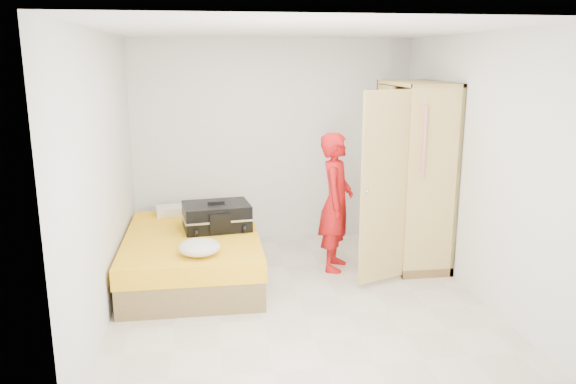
{
  "coord_description": "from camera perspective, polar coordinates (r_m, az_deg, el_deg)",
  "views": [
    {
      "loc": [
        -0.86,
        -5.19,
        2.36
      ],
      "look_at": [
        -0.04,
        0.42,
        1.0
      ],
      "focal_mm": 35.0,
      "sensor_mm": 36.0,
      "label": 1
    }
  ],
  "objects": [
    {
      "name": "wardrobe",
      "position": [
        6.6,
        12.38,
        1.28
      ],
      "size": [
        1.13,
        1.4,
        2.1
      ],
      "color": "#D5B868",
      "rests_on": "ground"
    },
    {
      "name": "room",
      "position": [
        5.36,
        1.06,
        2.1
      ],
      "size": [
        4.0,
        4.02,
        2.6
      ],
      "color": "beige",
      "rests_on": "ground"
    },
    {
      "name": "pillow",
      "position": [
        6.99,
        -11.07,
        -1.78
      ],
      "size": [
        0.57,
        0.35,
        0.1
      ],
      "primitive_type": "cube",
      "rotation": [
        0.0,
        0.0,
        0.15
      ],
      "color": "silver",
      "rests_on": "bed"
    },
    {
      "name": "round_cushion",
      "position": [
        5.51,
        -8.98,
        -5.57
      ],
      "size": [
        0.4,
        0.4,
        0.15
      ],
      "primitive_type": "ellipsoid",
      "color": "silver",
      "rests_on": "bed"
    },
    {
      "name": "bed",
      "position": [
        6.26,
        -9.64,
        -6.38
      ],
      "size": [
        1.42,
        2.02,
        0.5
      ],
      "color": "olive",
      "rests_on": "ground"
    },
    {
      "name": "suitcase",
      "position": [
        6.29,
        -7.26,
        -2.47
      ],
      "size": [
        0.8,
        0.63,
        0.32
      ],
      "rotation": [
        0.0,
        0.0,
        0.13
      ],
      "color": "black",
      "rests_on": "bed"
    },
    {
      "name": "person",
      "position": [
        6.31,
        4.9,
        -1.02
      ],
      "size": [
        0.55,
        0.67,
        1.56
      ],
      "primitive_type": "imported",
      "rotation": [
        0.0,
        0.0,
        1.2
      ],
      "color": "red",
      "rests_on": "ground"
    }
  ]
}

